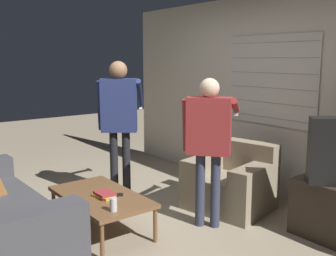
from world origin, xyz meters
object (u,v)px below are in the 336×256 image
Objects in this scene: person_left_standing at (119,113)px; spare_remote at (117,195)px; coffee_table at (101,198)px; armchair_beige at (231,182)px; soda_can at (113,205)px; book_stack at (104,195)px; person_right_standing at (209,134)px.

person_left_standing is 13.19× the size of spare_remote.
armchair_beige is at bearing 76.63° from coffee_table.
spare_remote is at bearing 145.82° from soda_can.
person_left_standing reaches higher than book_stack.
armchair_beige is at bearing -13.95° from person_left_standing.
soda_can is (0.38, -0.11, 0.04)m from book_stack.
armchair_beige reaches higher than soda_can.
person_left_standing is 13.65× the size of soda_can.
spare_remote reaches higher than coffee_table.
person_left_standing is at bearing 137.28° from coffee_table.
armchair_beige is 1.57m from coffee_table.
armchair_beige is at bearing 70.51° from person_right_standing.
armchair_beige reaches higher than book_stack.
person_left_standing is (-0.71, 0.65, 0.74)m from coffee_table.
book_stack is (-0.49, -0.96, -0.58)m from person_right_standing.
coffee_table is 4.74× the size of book_stack.
coffee_table is (-0.36, -1.53, 0.04)m from armchair_beige.
coffee_table is 9.33× the size of soda_can.
soda_can is (0.10, -1.64, 0.14)m from armchair_beige.
armchair_beige is 0.88× the size of coffee_table.
soda_can reaches higher than coffee_table.
armchair_beige is 4.17× the size of book_stack.
coffee_table is 0.17m from spare_remote.
soda_can is 0.97× the size of spare_remote.
armchair_beige is 7.93× the size of spare_remote.
armchair_beige reaches higher than coffee_table.
armchair_beige is 1.43m from spare_remote.
book_stack is at bearing -92.84° from person_left_standing.
person_right_standing reaches higher than soda_can.
book_stack reaches higher than spare_remote.
book_stack is at bearing 163.60° from soda_can.
soda_can is at bearing -14.05° from coffee_table.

